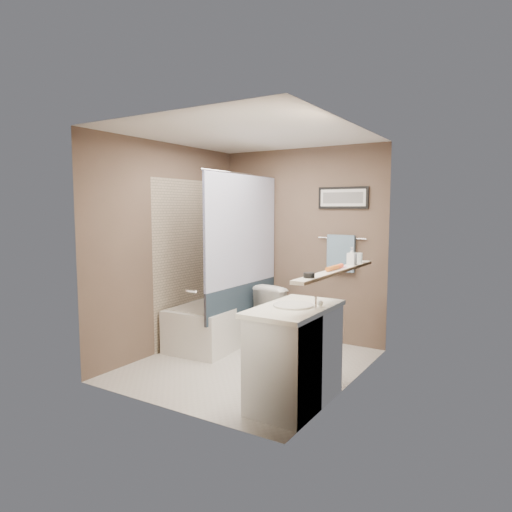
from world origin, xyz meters
The scene contains 33 objects.
ground centered at (0.00, 0.00, 0.00)m, with size 2.50×2.50×0.00m, color beige.
ceiling centered at (0.00, 0.00, 2.38)m, with size 2.20×2.50×0.04m, color white.
wall_back centered at (0.00, 1.23, 1.20)m, with size 2.20×0.04×2.40m, color brown.
wall_front centered at (0.00, -1.23, 1.20)m, with size 2.20×0.04×2.40m, color brown.
wall_left centered at (-1.08, 0.00, 1.20)m, with size 0.04×2.50×2.40m, color brown.
wall_right centered at (1.08, 0.00, 1.20)m, with size 0.04×2.50×2.40m, color brown.
tile_surround centered at (-1.09, 0.50, 1.00)m, with size 0.02×1.55×2.00m, color tan.
curtain_rod centered at (-0.40, 0.50, 2.05)m, with size 0.02×0.02×1.55m, color silver.
curtain_upper centered at (-0.40, 0.50, 1.40)m, with size 0.03×1.45×1.28m, color silver.
curtain_lower centered at (-0.40, 0.50, 0.58)m, with size 0.03×1.45×0.36m, color #223240.
mirror centered at (1.09, -0.15, 1.62)m, with size 0.02×1.60×1.00m, color silver.
shelf centered at (1.04, -0.15, 1.10)m, with size 0.12×1.60×0.03m, color silver.
towel_bar centered at (0.55, 1.22, 1.30)m, with size 0.02×0.02×0.60m, color silver.
towel centered at (0.55, 1.20, 1.12)m, with size 0.34×0.05×0.44m, color #96C0DA.
art_frame centered at (0.55, 1.23, 1.78)m, with size 0.62×0.03×0.26m, color black.
art_mat centered at (0.55, 1.22, 1.78)m, with size 0.56×0.00×0.20m, color white.
art_image centered at (0.55, 1.22, 1.78)m, with size 0.50×0.00×0.13m, color #595959.
door centered at (0.55, -1.24, 1.00)m, with size 0.80×0.02×2.00m, color silver.
door_handle centered at (0.22, -1.19, 1.00)m, with size 0.02×0.02×0.10m, color silver.
bathtub centered at (-0.75, 0.54, 0.25)m, with size 0.70×1.50×0.50m, color silver.
tub_rim centered at (-0.75, 0.54, 0.50)m, with size 0.56×1.36×0.02m, color beige.
toilet centered at (-0.05, 0.90, 0.37)m, with size 0.42×0.73×0.75m, color white.
vanity centered at (0.85, -0.60, 0.40)m, with size 0.50×0.90×0.80m, color white.
countertop centered at (0.84, -0.60, 0.82)m, with size 0.54×0.96×0.04m, color white.
sink_basin centered at (0.83, -0.60, 0.85)m, with size 0.34×0.34×0.01m, color silver.
faucet_spout centered at (1.03, -0.60, 0.89)m, with size 0.02×0.02×0.10m, color white.
faucet_knob centered at (1.03, -0.50, 0.87)m, with size 0.05×0.05×0.05m, color silver.
candle_bowl_near centered at (1.04, -0.74, 1.14)m, with size 0.09×0.09×0.04m, color black.
hair_brush_front centered at (1.04, -0.26, 1.14)m, with size 0.04×0.04×0.22m, color #C45F1B.
hair_brush_back centered at (1.04, -0.15, 1.14)m, with size 0.04×0.04×0.22m, color #EF4B21.
pink_comb centered at (1.04, -0.02, 1.12)m, with size 0.03×0.16×0.01m, color #FE9BCB.
glass_jar centered at (1.04, 0.41, 1.17)m, with size 0.08×0.08×0.10m, color silver.
soap_bottle centered at (1.04, 0.22, 1.20)m, with size 0.08×0.08×0.17m, color #999999.
Camera 1 is at (2.53, -3.96, 1.65)m, focal length 32.00 mm.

